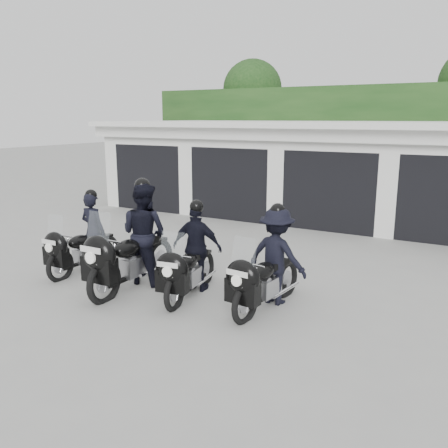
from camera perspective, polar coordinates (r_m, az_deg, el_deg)
The scene contains 7 objects.
ground at distance 8.63m, azimuth 1.18°, elevation -8.31°, with size 80.00×80.00×0.00m, color gray.
garage_block at distance 15.72m, azimuth 15.28°, elevation 6.17°, with size 16.40×6.80×2.96m.
background_vegetation at distance 20.32m, azimuth 20.01°, elevation 11.05°, with size 20.00×3.90×5.80m.
police_bike_a at distance 10.05m, azimuth -16.51°, elevation -1.73°, with size 0.58×1.97×1.71m.
police_bike_b at distance 8.90m, azimuth -10.40°, elevation -1.96°, with size 0.94×2.38×2.07m.
police_bike_c at distance 8.42m, azimuth -3.70°, elevation -3.61°, with size 1.01×1.98×1.73m.
police_bike_d at distance 7.89m, azimuth 5.76°, elevation -4.59°, with size 1.12×2.04×1.78m.
Camera 1 is at (3.79, -7.11, 3.09)m, focal length 38.00 mm.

